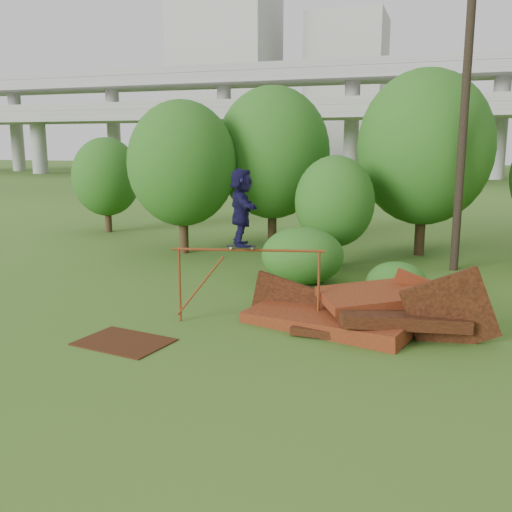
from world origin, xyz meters
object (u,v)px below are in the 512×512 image
(scrap_pile, at_px, (357,313))
(utility_pole, at_px, (464,113))
(skater, at_px, (241,207))
(flat_plate, at_px, (124,342))

(scrap_pile, relative_size, utility_pole, 0.58)
(scrap_pile, xyz_separation_m, skater, (-2.68, -0.60, 2.48))
(utility_pole, bearing_deg, skater, -121.87)
(skater, relative_size, flat_plate, 0.94)
(scrap_pile, height_order, flat_plate, scrap_pile)
(scrap_pile, bearing_deg, flat_plate, -149.25)
(flat_plate, relative_size, utility_pole, 0.19)
(flat_plate, xyz_separation_m, utility_pole, (6.86, 10.05, 5.24))
(skater, xyz_separation_m, utility_pole, (4.91, 7.89, 2.44))
(skater, height_order, utility_pole, utility_pole)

